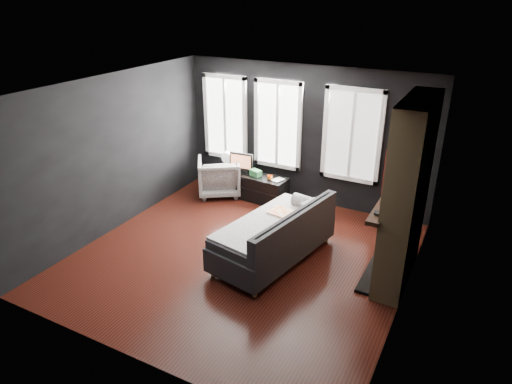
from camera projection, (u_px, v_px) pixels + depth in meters
The scene contains 18 objects.
floor at pixel (242, 257), 7.34m from camera, with size 5.00×5.00×0.00m, color black.
ceiling at pixel (239, 89), 6.24m from camera, with size 5.00×5.00×0.00m, color white.
wall_back at pixel (304, 136), 8.81m from camera, with size 5.00×0.02×2.70m, color black.
wall_left at pixel (114, 154), 7.85m from camera, with size 0.02×5.00×2.70m, color black.
wall_right at pixel (414, 215), 5.73m from camera, with size 0.02×5.00×2.70m, color black.
windows at pixel (283, 80), 8.55m from camera, with size 4.00×0.16×1.76m, color white, non-canonical shape.
fireplace at pixel (407, 195), 6.30m from camera, with size 0.70×1.62×2.70m, color #93724C, non-canonical shape.
sofa at pixel (273, 232), 7.14m from camera, with size 1.08×2.17×0.93m, color #262528, non-canonical shape.
stripe_pillow at pixel (309, 211), 7.37m from camera, with size 0.08×0.34×0.34m, color gray.
armchair at pixel (219, 175), 9.44m from camera, with size 0.83×0.78×0.86m, color silver.
media_console at pixel (252, 186), 9.33m from camera, with size 1.50×0.47×0.52m, color black, non-canonical shape.
monitor at pixel (241, 161), 9.26m from camera, with size 0.51×0.11×0.46m, color black, non-canonical shape.
desk_fan at pixel (227, 160), 9.47m from camera, with size 0.25×0.25×0.36m, color #A8A8A8, non-canonical shape.
mug at pixel (270, 177), 8.94m from camera, with size 0.11×0.09×0.11m, color orange.
book at pixel (275, 174), 8.94m from camera, with size 0.17×0.02×0.23m, color #BDB698.
storage_box at pixel (256, 173), 9.13m from camera, with size 0.22×0.14×0.12m, color #31773E.
mantel_vase at pixel (395, 181), 6.78m from camera, with size 0.20×0.21×0.20m, color orange.
mantel_clock at pixel (378, 213), 6.00m from camera, with size 0.12×0.12×0.04m, color black.
Camera 1 is at (3.11, -5.45, 3.97)m, focal length 32.00 mm.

